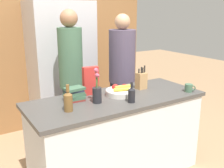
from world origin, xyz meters
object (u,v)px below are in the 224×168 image
object	(u,v)px
knife_block	(141,80)
cereal_box	(91,81)
refrigerator	(62,69)
coffee_mug	(189,88)
person_in_blue	(122,71)
fruit_bowl	(120,91)
bottle_oil	(132,94)
bottle_vinegar	(68,101)
book_stack	(75,94)
person_at_sink	(71,74)
flower_vase	(97,91)

from	to	relation	value
knife_block	cereal_box	size ratio (longest dim) A/B	0.90
refrigerator	coffee_mug	size ratio (longest dim) A/B	18.65
coffee_mug	person_in_blue	bearing A→B (deg)	103.93
refrigerator	fruit_bowl	size ratio (longest dim) A/B	6.08
bottle_oil	coffee_mug	bearing A→B (deg)	-4.35
coffee_mug	bottle_vinegar	xyz separation A→B (m)	(-1.34, 0.17, 0.05)
bottle_oil	bottle_vinegar	world-z (taller)	bottle_vinegar
refrigerator	cereal_box	distance (m)	1.16
coffee_mug	bottle_vinegar	distance (m)	1.36
coffee_mug	book_stack	distance (m)	1.25
cereal_box	coffee_mug	bearing A→B (deg)	-27.32
refrigerator	bottle_oil	xyz separation A→B (m)	(0.08, -1.58, 0.03)
knife_block	person_at_sink	bearing A→B (deg)	133.32
fruit_bowl	knife_block	world-z (taller)	knife_block
fruit_bowl	bottle_vinegar	size ratio (longest dim) A/B	1.27
knife_block	person_at_sink	world-z (taller)	person_at_sink
coffee_mug	bottle_oil	distance (m)	0.74
coffee_mug	knife_block	bearing A→B (deg)	135.11
cereal_box	person_in_blue	size ratio (longest dim) A/B	0.17
coffee_mug	person_in_blue	world-z (taller)	person_in_blue
flower_vase	knife_block	bearing A→B (deg)	12.56
person_at_sink	flower_vase	bearing A→B (deg)	-72.61
cereal_box	bottle_vinegar	world-z (taller)	cereal_box
coffee_mug	fruit_bowl	bearing A→B (deg)	155.97
knife_block	person_in_blue	distance (m)	0.60
fruit_bowl	bottle_oil	world-z (taller)	bottle_oil
book_stack	person_at_sink	size ratio (longest dim) A/B	0.11
fruit_bowl	coffee_mug	distance (m)	0.76
book_stack	person_at_sink	bearing A→B (deg)	69.10
person_at_sink	person_in_blue	size ratio (longest dim) A/B	1.03
fruit_bowl	knife_block	size ratio (longest dim) A/B	1.16
knife_block	flower_vase	distance (m)	0.67
fruit_bowl	person_at_sink	size ratio (longest dim) A/B	0.17
bottle_vinegar	coffee_mug	bearing A→B (deg)	-7.02
cereal_box	book_stack	xyz separation A→B (m)	(-0.23, -0.09, -0.08)
bottle_oil	bottle_vinegar	size ratio (longest dim) A/B	0.83
refrigerator	bottle_vinegar	world-z (taller)	refrigerator
book_stack	person_in_blue	distance (m)	1.10
fruit_bowl	coffee_mug	size ratio (longest dim) A/B	3.06
knife_block	bottle_oil	world-z (taller)	knife_block
fruit_bowl	flower_vase	distance (m)	0.35
refrigerator	knife_block	distance (m)	1.35
bottle_oil	person_at_sink	bearing A→B (deg)	103.21
cereal_box	person_in_blue	world-z (taller)	person_in_blue
knife_block	book_stack	size ratio (longest dim) A/B	1.31
fruit_bowl	bottle_vinegar	bearing A→B (deg)	-167.41
fruit_bowl	knife_block	xyz separation A→B (m)	(0.33, 0.06, 0.06)
flower_vase	person_in_blue	xyz separation A→B (m)	(0.79, 0.73, -0.04)
flower_vase	person_in_blue	size ratio (longest dim) A/B	0.20
cereal_box	bottle_vinegar	bearing A→B (deg)	-140.53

